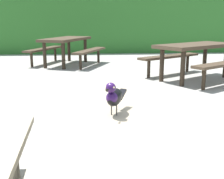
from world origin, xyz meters
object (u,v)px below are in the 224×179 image
at_px(picnic_table_foreground, 114,140).
at_px(bird_grackle, 114,96).
at_px(picnic_table_mid_left, 196,53).
at_px(picnic_table_mid_right, 66,45).

bearing_deg(picnic_table_foreground, bird_grackle, -95.48).
relative_size(bird_grackle, picnic_table_mid_left, 0.12).
relative_size(bird_grackle, picnic_table_mid_right, 0.12).
xyz_separation_m(picnic_table_mid_left, picnic_table_mid_right, (-2.79, 2.28, 0.00)).
bearing_deg(picnic_table_foreground, picnic_table_mid_left, 64.19).
distance_m(picnic_table_foreground, picnic_table_mid_left, 4.79).
relative_size(picnic_table_mid_left, picnic_table_mid_right, 1.05).
bearing_deg(bird_grackle, picnic_table_foreground, 84.52).
height_order(bird_grackle, picnic_table_mid_left, bird_grackle).
bearing_deg(bird_grackle, picnic_table_mid_left, 64.62).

